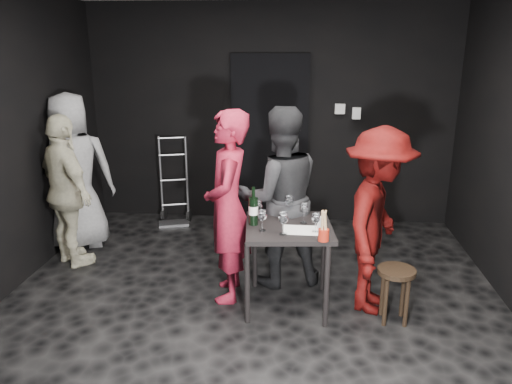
# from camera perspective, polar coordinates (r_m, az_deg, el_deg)

# --- Properties ---
(floor) EXTENTS (4.50, 5.00, 0.02)m
(floor) POSITION_cam_1_polar(r_m,az_deg,el_deg) (4.34, -0.84, -14.21)
(floor) COLOR black
(floor) RESTS_ON ground
(wall_back) EXTENTS (4.50, 0.04, 2.70)m
(wall_back) POSITION_cam_1_polar(r_m,az_deg,el_deg) (6.27, 1.63, 8.74)
(wall_back) COLOR black
(wall_back) RESTS_ON ground
(wall_front) EXTENTS (4.50, 0.04, 2.70)m
(wall_front) POSITION_cam_1_polar(r_m,az_deg,el_deg) (1.55, -11.82, -18.86)
(wall_front) COLOR black
(wall_front) RESTS_ON ground
(doorway) EXTENTS (0.95, 0.10, 2.10)m
(doorway) POSITION_cam_1_polar(r_m,az_deg,el_deg) (6.26, 1.57, 5.94)
(doorway) COLOR black
(doorway) RESTS_ON ground
(wallbox_upper) EXTENTS (0.12, 0.06, 0.12)m
(wallbox_upper) POSITION_cam_1_polar(r_m,az_deg,el_deg) (6.21, 9.57, 9.36)
(wallbox_upper) COLOR #B7B7B2
(wallbox_upper) RESTS_ON wall_back
(wallbox_lower) EXTENTS (0.10, 0.06, 0.14)m
(wallbox_lower) POSITION_cam_1_polar(r_m,az_deg,el_deg) (6.23, 11.40, 8.83)
(wallbox_lower) COLOR #B7B7B2
(wallbox_lower) RESTS_ON wall_back
(hand_truck) EXTENTS (0.37, 0.32, 1.11)m
(hand_truck) POSITION_cam_1_polar(r_m,az_deg,el_deg) (6.45, -9.28, -1.70)
(hand_truck) COLOR #B2B2B7
(hand_truck) RESTS_ON floor
(tasting_table) EXTENTS (0.72, 0.72, 0.75)m
(tasting_table) POSITION_cam_1_polar(r_m,az_deg,el_deg) (4.26, 3.74, -5.06)
(tasting_table) COLOR black
(tasting_table) RESTS_ON floor
(stool) EXTENTS (0.31, 0.31, 0.47)m
(stool) POSITION_cam_1_polar(r_m,az_deg,el_deg) (4.29, 15.68, -9.78)
(stool) COLOR #38251B
(stool) RESTS_ON floor
(server_red) EXTENTS (0.53, 0.75, 1.93)m
(server_red) POSITION_cam_1_polar(r_m,az_deg,el_deg) (4.32, -3.27, -0.29)
(server_red) COLOR maroon
(server_red) RESTS_ON floor
(woman_black) EXTENTS (1.03, 0.74, 1.91)m
(woman_black) POSITION_cam_1_polar(r_m,az_deg,el_deg) (4.60, 2.72, 0.65)
(woman_black) COLOR black
(woman_black) RESTS_ON floor
(man_maroon) EXTENTS (0.82, 1.20, 1.69)m
(man_maroon) POSITION_cam_1_polar(r_m,az_deg,el_deg) (4.28, 13.74, -2.66)
(man_maroon) COLOR #3B0605
(man_maroon) RESTS_ON floor
(bystander_cream) EXTENTS (1.03, 0.96, 1.64)m
(bystander_cream) POSITION_cam_1_polar(r_m,az_deg,el_deg) (5.35, -20.87, 0.38)
(bystander_cream) COLOR beige
(bystander_cream) RESTS_ON floor
(bystander_grey) EXTENTS (1.11, 0.86, 2.00)m
(bystander_grey) POSITION_cam_1_polar(r_m,az_deg,el_deg) (5.77, -20.25, 3.43)
(bystander_grey) COLOR gray
(bystander_grey) RESTS_ON floor
(tasting_mat) EXTENTS (0.33, 0.22, 0.00)m
(tasting_mat) POSITION_cam_1_polar(r_m,az_deg,el_deg) (4.12, 5.38, -4.36)
(tasting_mat) COLOR white
(tasting_mat) RESTS_ON tasting_table
(wine_glass_a) EXTENTS (0.08, 0.08, 0.20)m
(wine_glass_a) POSITION_cam_1_polar(r_m,az_deg,el_deg) (4.07, 0.72, -3.14)
(wine_glass_a) COLOR white
(wine_glass_a) RESTS_ON tasting_table
(wine_glass_b) EXTENTS (0.09, 0.09, 0.19)m
(wine_glass_b) POSITION_cam_1_polar(r_m,az_deg,el_deg) (4.31, 0.25, -1.98)
(wine_glass_b) COLOR white
(wine_glass_b) RESTS_ON tasting_table
(wine_glass_c) EXTENTS (0.09, 0.09, 0.22)m
(wine_glass_c) POSITION_cam_1_polar(r_m,az_deg,el_deg) (4.36, 3.81, -1.61)
(wine_glass_c) COLOR white
(wine_glass_c) RESTS_ON tasting_table
(wine_glass_d) EXTENTS (0.10, 0.10, 0.21)m
(wine_glass_d) POSITION_cam_1_polar(r_m,az_deg,el_deg) (4.00, 3.14, -3.43)
(wine_glass_d) COLOR white
(wine_glass_d) RESTS_ON tasting_table
(wine_glass_e) EXTENTS (0.08, 0.08, 0.18)m
(wine_glass_e) POSITION_cam_1_polar(r_m,az_deg,el_deg) (4.07, 6.83, -3.41)
(wine_glass_e) COLOR white
(wine_glass_e) RESTS_ON tasting_table
(wine_glass_f) EXTENTS (0.08, 0.08, 0.19)m
(wine_glass_f) POSITION_cam_1_polar(r_m,az_deg,el_deg) (4.25, 5.50, -2.34)
(wine_glass_f) COLOR white
(wine_glass_f) RESTS_ON tasting_table
(wine_bottle) EXTENTS (0.08, 0.08, 0.33)m
(wine_bottle) POSITION_cam_1_polar(r_m,az_deg,el_deg) (4.19, -0.30, -2.10)
(wine_bottle) COLOR black
(wine_bottle) RESTS_ON tasting_table
(breadstick_cup) EXTENTS (0.08, 0.08, 0.26)m
(breadstick_cup) POSITION_cam_1_polar(r_m,az_deg,el_deg) (3.90, 7.76, -3.91)
(breadstick_cup) COLOR #A62312
(breadstick_cup) RESTS_ON tasting_table
(reserved_card) EXTENTS (0.09, 0.14, 0.10)m
(reserved_card) POSITION_cam_1_polar(r_m,az_deg,el_deg) (4.14, 7.31, -3.64)
(reserved_card) COLOR white
(reserved_card) RESTS_ON tasting_table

